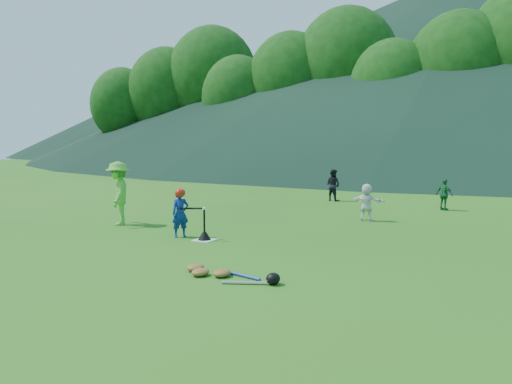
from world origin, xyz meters
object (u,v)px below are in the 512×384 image
home_plate (204,240)px  adult_coach (119,193)px  fielder_b (333,185)px  fielder_d (367,202)px  equipment_pile (222,273)px  batting_tee (204,235)px  fielder_c (444,195)px  batter_child (180,213)px

home_plate → adult_coach: 3.50m
fielder_b → fielder_d: 5.07m
equipment_pile → fielder_b: bearing=100.3°
batting_tee → equipment_pile: 3.18m
adult_coach → fielder_c: (7.40, 7.33, -0.34)m
adult_coach → fielder_c: 10.42m
batter_child → adult_coach: 2.67m
home_plate → batter_child: size_ratio=0.40×
fielder_c → fielder_d: (-1.64, -3.47, 0.01)m
batter_child → equipment_pile: bearing=-99.0°
batter_child → adult_coach: bearing=109.2°
fielder_c → equipment_pile: size_ratio=0.58×
fielder_b → batting_tee: size_ratio=1.80×
fielder_d → batting_tee: fielder_d is taller
equipment_pile → batting_tee: bearing=129.0°
batter_child → fielder_b: bearing=30.0°
adult_coach → fielder_d: size_ratio=1.61×
home_plate → equipment_pile: equipment_pile is taller
batting_tee → equipment_pile: size_ratio=0.38×
batter_child → equipment_pile: batter_child is taller
home_plate → fielder_c: 9.10m
batting_tee → equipment_pile: batting_tee is taller
adult_coach → fielder_c: adult_coach is taller
home_plate → batting_tee: 0.12m
adult_coach → batting_tee: adult_coach is taller
batter_child → fielder_b: 8.95m
adult_coach → batting_tee: size_ratio=2.53×
home_plate → fielder_c: size_ratio=0.43×
batter_child → fielder_d: 5.55m
home_plate → batter_child: batter_child is taller
fielder_d → batting_tee: bearing=66.4°
home_plate → fielder_b: size_ratio=0.37×
fielder_b → batting_tee: fielder_b is taller
fielder_b → fielder_d: bearing=134.9°
home_plate → fielder_b: fielder_b is taller
home_plate → equipment_pile: (2.00, -2.47, 0.06)m
batter_child → home_plate: bearing=-63.1°
fielder_b → batting_tee: 9.03m
adult_coach → home_plate: bearing=39.1°
fielder_d → batting_tee: 5.26m
home_plate → fielder_d: bearing=62.2°
home_plate → fielder_c: (4.09, 8.11, 0.52)m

